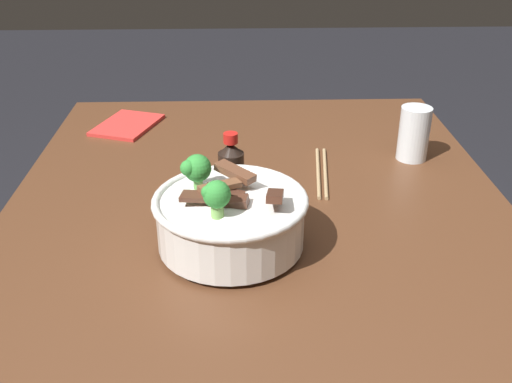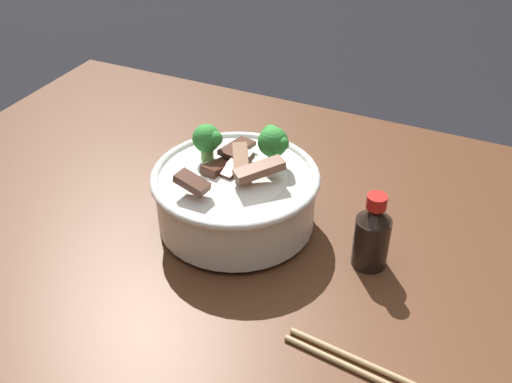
% 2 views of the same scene
% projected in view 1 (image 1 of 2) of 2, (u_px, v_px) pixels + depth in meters
% --- Properties ---
extents(dining_table, '(1.25, 0.88, 0.79)m').
position_uv_depth(dining_table, '(260.00, 294.00, 1.04)').
color(dining_table, '#56331E').
rests_on(dining_table, ground).
extents(rice_bowl, '(0.23, 0.23, 0.14)m').
position_uv_depth(rice_bowl, '(230.00, 215.00, 0.90)').
color(rice_bowl, white).
rests_on(rice_bowl, dining_table).
extents(drinking_glass, '(0.06, 0.06, 0.11)m').
position_uv_depth(drinking_glass, '(414.00, 136.00, 1.20)').
color(drinking_glass, white).
rests_on(drinking_glass, dining_table).
extents(chopsticks_pair, '(0.22, 0.04, 0.01)m').
position_uv_depth(chopsticks_pair, '(322.00, 172.00, 1.15)').
color(chopsticks_pair, tan).
rests_on(chopsticks_pair, dining_table).
extents(soy_sauce_bottle, '(0.05, 0.05, 0.11)m').
position_uv_depth(soy_sauce_bottle, '(231.00, 165.00, 1.08)').
color(soy_sauce_bottle, black).
rests_on(soy_sauce_bottle, dining_table).
extents(folded_napkin, '(0.19, 0.16, 0.01)m').
position_uv_depth(folded_napkin, '(127.00, 125.00, 1.37)').
color(folded_napkin, red).
rests_on(folded_napkin, dining_table).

